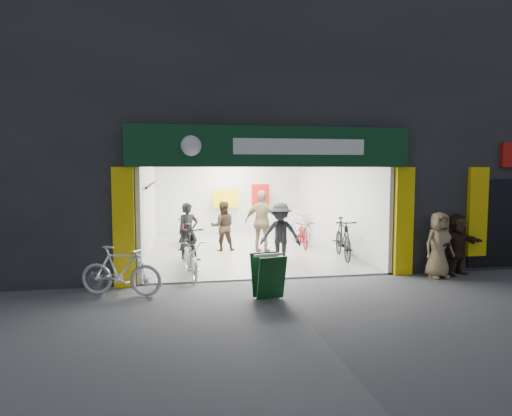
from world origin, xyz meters
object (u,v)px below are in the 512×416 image
object	(u,v)px
pedestrian_near	(439,245)
sandwich_board	(268,275)
bike_left_front	(191,258)
bike_right_front	(343,239)
parked_bike	(121,271)

from	to	relation	value
pedestrian_near	sandwich_board	distance (m)	4.44
bike_left_front	bike_right_front	distance (m)	4.52
bike_left_front	sandwich_board	size ratio (longest dim) A/B	1.99
parked_bike	bike_right_front	bearing A→B (deg)	-47.30
sandwich_board	pedestrian_near	bearing A→B (deg)	2.67
pedestrian_near	bike_left_front	bearing A→B (deg)	161.42
parked_bike	sandwich_board	world-z (taller)	parked_bike
pedestrian_near	bike_right_front	bearing A→B (deg)	112.36
bike_left_front	sandwich_board	xyz separation A→B (m)	(1.42, -2.10, 0.02)
bike_left_front	parked_bike	bearing A→B (deg)	-143.39
sandwich_board	bike_left_front	bearing A→B (deg)	113.28
bike_left_front	parked_bike	world-z (taller)	parked_bike
bike_left_front	bike_right_front	bearing A→B (deg)	11.28
parked_bike	pedestrian_near	world-z (taller)	pedestrian_near
bike_right_front	sandwich_board	size ratio (longest dim) A/B	2.26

